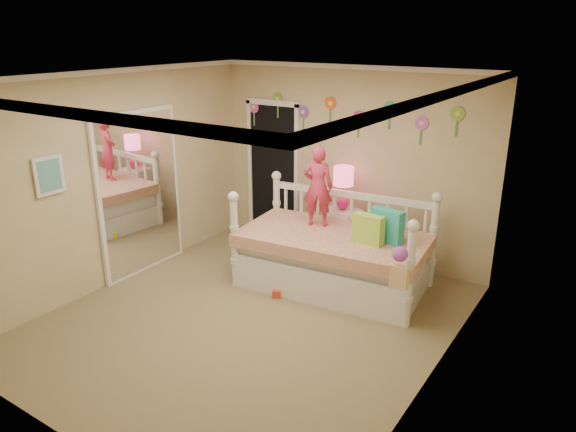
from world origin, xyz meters
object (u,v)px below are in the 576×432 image
Objects in this scene: daybed at (334,239)px; nightstand at (341,235)px; table_lamp at (343,181)px; child at (318,186)px.

daybed is 3.05× the size of nightstand.
nightstand is 0.76m from table_lamp.
nightstand is (-0.27, 0.72, -0.24)m from daybed.
daybed is 0.81m from nightstand.
daybed is 0.68m from child.
child reaches higher than table_lamp.
child is 1.72× the size of table_lamp.
table_lamp reaches higher than nightstand.
child is (-0.33, 0.16, 0.57)m from daybed.
child is 0.99m from nightstand.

